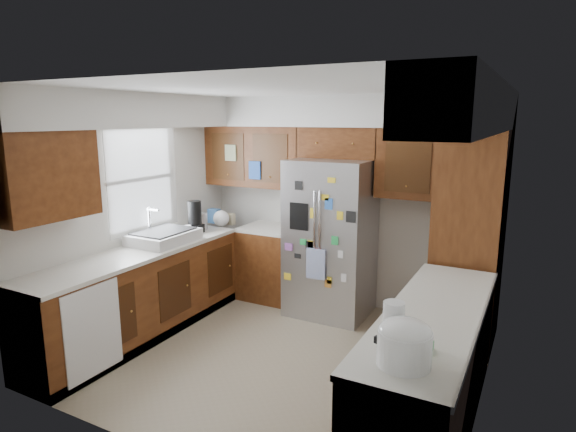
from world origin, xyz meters
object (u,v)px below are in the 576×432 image
object	(u,v)px
fridge	(331,238)
rice_cooker	(405,342)
pantry	(469,239)
paper_towel	(393,325)

from	to	relation	value
fridge	rice_cooker	distance (m)	2.93
pantry	paper_towel	xyz separation A→B (m)	(-0.11, -2.29, -0.01)
paper_towel	pantry	bearing A→B (deg)	87.18
pantry	paper_towel	size ratio (longest dim) A/B	7.62
fridge	paper_towel	world-z (taller)	fridge
pantry	fridge	distance (m)	1.51
fridge	rice_cooker	size ratio (longest dim) A/B	5.85
pantry	rice_cooker	bearing A→B (deg)	-90.01
rice_cooker	paper_towel	world-z (taller)	paper_towel
fridge	paper_towel	xyz separation A→B (m)	(1.39, -2.34, 0.16)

